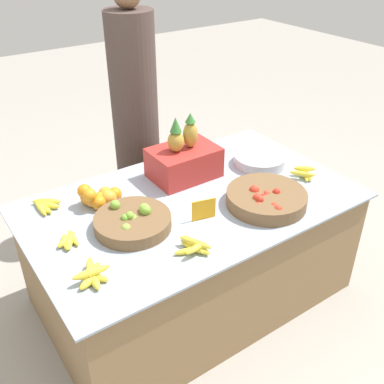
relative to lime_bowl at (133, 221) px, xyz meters
name	(u,v)px	position (x,y,z in m)	size (l,w,h in m)	color
ground_plane	(192,292)	(0.37, 0.04, -0.68)	(12.00, 12.00, 0.00)	#A39E93
market_table	(192,249)	(0.37, 0.04, -0.36)	(1.70, 1.03, 0.65)	olive
lime_bowl	(133,221)	(0.00, 0.00, 0.00)	(0.36, 0.36, 0.10)	brown
tomato_basket	(266,198)	(0.65, -0.21, 0.00)	(0.41, 0.41, 0.10)	brown
orange_pile	(99,197)	(-0.05, 0.27, 0.01)	(0.22, 0.15, 0.12)	orange
metal_bowl	(260,160)	(0.92, 0.13, 0.00)	(0.30, 0.30, 0.06)	#B7B7BF
price_sign	(204,210)	(0.32, -0.13, 0.02)	(0.12, 0.04, 0.11)	orange
produce_crate	(184,159)	(0.47, 0.27, 0.07)	(0.37, 0.26, 0.37)	#B22D28
banana_bunch_front_left	(305,173)	(1.02, -0.13, -0.01)	(0.16, 0.14, 0.06)	yellow
banana_bunch_middle_right	(194,246)	(0.14, -0.31, -0.01)	(0.15, 0.17, 0.05)	yellow
banana_bunch_front_center	(68,240)	(-0.29, 0.06, -0.02)	(0.12, 0.14, 0.03)	yellow
banana_bunch_back_center	(92,275)	(-0.31, -0.22, -0.01)	(0.16, 0.18, 0.06)	yellow
banana_bunch_front_right	(45,205)	(-0.29, 0.40, -0.02)	(0.14, 0.17, 0.04)	yellow
vendor_person	(136,125)	(0.49, 0.85, 0.07)	(0.29, 0.29, 1.62)	#473833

